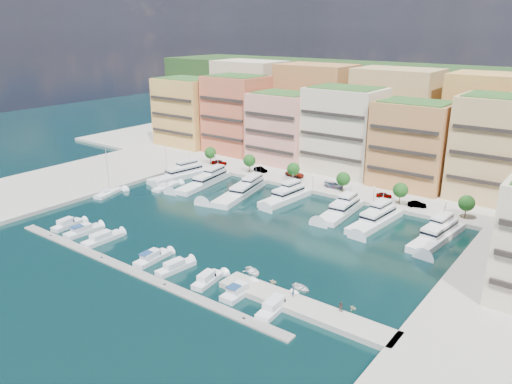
# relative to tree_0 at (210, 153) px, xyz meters

# --- Properties ---
(ground) EXTENTS (400.00, 400.00, 0.00)m
(ground) POSITION_rel_tree_0_xyz_m (40.00, -33.50, -4.74)
(ground) COLOR black
(ground) RESTS_ON ground
(north_quay) EXTENTS (220.00, 64.00, 2.00)m
(north_quay) POSITION_rel_tree_0_xyz_m (40.00, 28.50, -4.74)
(north_quay) COLOR #9E998E
(north_quay) RESTS_ON ground
(west_quay) EXTENTS (34.00, 76.00, 2.00)m
(west_quay) POSITION_rel_tree_0_xyz_m (-22.00, -41.50, -4.74)
(west_quay) COLOR #9E998E
(west_quay) RESTS_ON ground
(hillside) EXTENTS (240.00, 40.00, 58.00)m
(hillside) POSITION_rel_tree_0_xyz_m (40.00, 76.50, -4.74)
(hillside) COLOR #1B3616
(hillside) RESTS_ON ground
(south_pontoon) EXTENTS (72.00, 2.20, 0.35)m
(south_pontoon) POSITION_rel_tree_0_xyz_m (37.00, -63.50, -4.74)
(south_pontoon) COLOR gray
(south_pontoon) RESTS_ON ground
(finger_pier) EXTENTS (32.00, 5.00, 2.00)m
(finger_pier) POSITION_rel_tree_0_xyz_m (70.00, -55.50, -4.74)
(finger_pier) COLOR #9E998E
(finger_pier) RESTS_ON ground
(apartment_0) EXTENTS (22.00, 16.50, 24.80)m
(apartment_0) POSITION_rel_tree_0_xyz_m (-26.00, 16.49, 8.57)
(apartment_0) COLOR #E2AA52
(apartment_0) RESTS_ON north_quay
(apartment_1) EXTENTS (20.00, 16.50, 26.80)m
(apartment_1) POSITION_rel_tree_0_xyz_m (-4.00, 18.49, 9.57)
(apartment_1) COLOR #BE5F3F
(apartment_1) RESTS_ON north_quay
(apartment_2) EXTENTS (20.00, 15.50, 22.80)m
(apartment_2) POSITION_rel_tree_0_xyz_m (17.00, 16.49, 7.57)
(apartment_2) COLOR #E69680
(apartment_2) RESTS_ON north_quay
(apartment_3) EXTENTS (22.00, 16.50, 25.80)m
(apartment_3) POSITION_rel_tree_0_xyz_m (38.00, 18.49, 9.07)
(apartment_3) COLOR beige
(apartment_3) RESTS_ON north_quay
(apartment_4) EXTENTS (20.00, 15.50, 23.80)m
(apartment_4) POSITION_rel_tree_0_xyz_m (60.00, 16.49, 8.07)
(apartment_4) COLOR #BD8046
(apartment_4) RESTS_ON north_quay
(apartment_5) EXTENTS (22.00, 16.50, 26.80)m
(apartment_5) POSITION_rel_tree_0_xyz_m (82.00, 18.49, 9.57)
(apartment_5) COLOR tan
(apartment_5) RESTS_ON north_quay
(backblock_0) EXTENTS (26.00, 18.00, 30.00)m
(backblock_0) POSITION_rel_tree_0_xyz_m (-15.00, 40.50, 11.26)
(backblock_0) COLOR beige
(backblock_0) RESTS_ON north_quay
(backblock_1) EXTENTS (26.00, 18.00, 30.00)m
(backblock_1) POSITION_rel_tree_0_xyz_m (15.00, 40.50, 11.26)
(backblock_1) COLOR #BD8046
(backblock_1) RESTS_ON north_quay
(backblock_2) EXTENTS (26.00, 18.00, 30.00)m
(backblock_2) POSITION_rel_tree_0_xyz_m (45.00, 40.50, 11.26)
(backblock_2) COLOR tan
(backblock_2) RESTS_ON north_quay
(backblock_3) EXTENTS (26.00, 18.00, 30.00)m
(backblock_3) POSITION_rel_tree_0_xyz_m (75.00, 40.50, 11.26)
(backblock_3) COLOR #E2AA52
(backblock_3) RESTS_ON north_quay
(tree_0) EXTENTS (3.80, 3.80, 5.65)m
(tree_0) POSITION_rel_tree_0_xyz_m (0.00, 0.00, 0.00)
(tree_0) COLOR #473323
(tree_0) RESTS_ON north_quay
(tree_1) EXTENTS (3.80, 3.80, 5.65)m
(tree_1) POSITION_rel_tree_0_xyz_m (16.00, 0.00, 0.00)
(tree_1) COLOR #473323
(tree_1) RESTS_ON north_quay
(tree_2) EXTENTS (3.80, 3.80, 5.65)m
(tree_2) POSITION_rel_tree_0_xyz_m (32.00, 0.00, 0.00)
(tree_2) COLOR #473323
(tree_2) RESTS_ON north_quay
(tree_3) EXTENTS (3.80, 3.80, 5.65)m
(tree_3) POSITION_rel_tree_0_xyz_m (48.00, 0.00, 0.00)
(tree_3) COLOR #473323
(tree_3) RESTS_ON north_quay
(tree_4) EXTENTS (3.80, 3.80, 5.65)m
(tree_4) POSITION_rel_tree_0_xyz_m (64.00, 0.00, 0.00)
(tree_4) COLOR #473323
(tree_4) RESTS_ON north_quay
(tree_5) EXTENTS (3.80, 3.80, 5.65)m
(tree_5) POSITION_rel_tree_0_xyz_m (80.00, 0.00, 0.00)
(tree_5) COLOR #473323
(tree_5) RESTS_ON north_quay
(lamppost_0) EXTENTS (0.30, 0.30, 4.20)m
(lamppost_0) POSITION_rel_tree_0_xyz_m (4.00, -2.30, -0.92)
(lamppost_0) COLOR black
(lamppost_0) RESTS_ON north_quay
(lamppost_1) EXTENTS (0.30, 0.30, 4.20)m
(lamppost_1) POSITION_rel_tree_0_xyz_m (22.00, -2.30, -0.92)
(lamppost_1) COLOR black
(lamppost_1) RESTS_ON north_quay
(lamppost_2) EXTENTS (0.30, 0.30, 4.20)m
(lamppost_2) POSITION_rel_tree_0_xyz_m (40.00, -2.30, -0.92)
(lamppost_2) COLOR black
(lamppost_2) RESTS_ON north_quay
(lamppost_3) EXTENTS (0.30, 0.30, 4.20)m
(lamppost_3) POSITION_rel_tree_0_xyz_m (58.00, -2.30, -0.92)
(lamppost_3) COLOR black
(lamppost_3) RESTS_ON north_quay
(lamppost_4) EXTENTS (0.30, 0.30, 4.20)m
(lamppost_4) POSITION_rel_tree_0_xyz_m (76.00, -2.30, -0.92)
(lamppost_4) COLOR black
(lamppost_4) RESTS_ON north_quay
(yacht_0) EXTENTS (7.53, 21.52, 7.30)m
(yacht_0) POSITION_rel_tree_0_xyz_m (1.07, -14.17, -3.53)
(yacht_0) COLOR white
(yacht_0) RESTS_ON ground
(yacht_1) EXTENTS (7.49, 22.96, 7.30)m
(yacht_1) POSITION_rel_tree_0_xyz_m (11.60, -14.90, -3.65)
(yacht_1) COLOR white
(yacht_1) RESTS_ON ground
(yacht_2) EXTENTS (9.78, 24.48, 7.30)m
(yacht_2) POSITION_rel_tree_0_xyz_m (25.57, -15.48, -3.53)
(yacht_2) COLOR white
(yacht_2) RESTS_ON ground
(yacht_3) EXTENTS (5.94, 17.49, 7.30)m
(yacht_3) POSITION_rel_tree_0_xyz_m (38.00, -12.37, -3.53)
(yacht_3) COLOR white
(yacht_3) RESTS_ON ground
(yacht_4) EXTENTS (5.99, 18.07, 7.30)m
(yacht_4) POSITION_rel_tree_0_xyz_m (54.47, -12.69, -3.65)
(yacht_4) COLOR white
(yacht_4) RESTS_ON ground
(yacht_5) EXTENTS (6.20, 19.63, 7.30)m
(yacht_5) POSITION_rel_tree_0_xyz_m (63.82, -13.35, -3.53)
(yacht_5) COLOR white
(yacht_5) RESTS_ON ground
(yacht_6) EXTENTS (6.61, 20.53, 7.30)m
(yacht_6) POSITION_rel_tree_0_xyz_m (78.25, -13.73, -3.53)
(yacht_6) COLOR white
(yacht_6) RESTS_ON ground
(cruiser_0) EXTENTS (3.33, 7.73, 2.55)m
(cruiser_0) POSITION_rel_tree_0_xyz_m (7.95, -58.08, -4.20)
(cruiser_0) COLOR silver
(cruiser_0) RESTS_ON ground
(cruiser_1) EXTENTS (3.17, 8.54, 2.66)m
(cruiser_1) POSITION_rel_tree_0_xyz_m (14.08, -58.11, -4.17)
(cruiser_1) COLOR silver
(cruiser_1) RESTS_ON ground
(cruiser_2) EXTENTS (2.93, 9.25, 2.55)m
(cruiser_2) POSITION_rel_tree_0_xyz_m (21.04, -58.10, -4.20)
(cruiser_2) COLOR silver
(cruiser_2) RESTS_ON ground
(cruiser_4) EXTENTS (3.04, 8.26, 2.66)m
(cruiser_4) POSITION_rel_tree_0_xyz_m (36.70, -58.11, -4.17)
(cruiser_4) COLOR silver
(cruiser_4) RESTS_ON ground
(cruiser_5) EXTENTS (3.25, 8.38, 2.55)m
(cruiser_5) POSITION_rel_tree_0_xyz_m (43.23, -58.09, -4.20)
(cruiser_5) COLOR silver
(cruiser_5) RESTS_ON ground
(cruiser_6) EXTENTS (3.29, 7.45, 2.55)m
(cruiser_6) POSITION_rel_tree_0_xyz_m (51.39, -58.08, -4.20)
(cruiser_6) COLOR silver
(cruiser_6) RESTS_ON ground
(cruiser_7) EXTENTS (2.98, 7.24, 2.66)m
(cruiser_7) POSITION_rel_tree_0_xyz_m (58.50, -58.09, -4.17)
(cruiser_7) COLOR silver
(cruiser_7) RESTS_ON ground
(cruiser_8) EXTENTS (3.27, 9.02, 2.55)m
(cruiser_8) POSITION_rel_tree_0_xyz_m (66.22, -58.10, -4.20)
(cruiser_8) COLOR silver
(cruiser_8) RESTS_ON ground
(sailboat_1) EXTENTS (5.19, 9.63, 13.20)m
(sailboat_1) POSITION_rel_tree_0_xyz_m (-3.78, -37.83, -4.43)
(sailboat_1) COLOR white
(sailboat_1) RESTS_ON ground
(sailboat_2) EXTENTS (3.96, 9.79, 13.20)m
(sailboat_2) POSITION_rel_tree_0_xyz_m (4.74, -24.25, -4.43)
(sailboat_2) COLOR white
(sailboat_2) RESTS_ON ground
(tender_0) EXTENTS (4.98, 4.37, 0.86)m
(tender_0) POSITION_rel_tree_0_xyz_m (55.78, -50.42, -4.31)
(tender_0) COLOR white
(tender_0) RESTS_ON ground
(tender_3) EXTENTS (1.61, 1.48, 0.71)m
(tender_3) POSITION_rel_tree_0_xyz_m (76.35, -50.41, -4.39)
(tender_3) COLOR beige
(tender_3) RESTS_ON ground
(tender_1) EXTENTS (1.67, 1.44, 0.88)m
(tender_1) POSITION_rel_tree_0_xyz_m (60.97, -51.22, -4.30)
(tender_1) COLOR #C2BA95
(tender_1) RESTS_ON ground
(tender_2) EXTENTS (4.23, 3.40, 0.78)m
(tender_2) POSITION_rel_tree_0_xyz_m (66.21, -50.09, -4.35)
(tender_2) COLOR silver
(tender_2) RESTS_ON ground
(car_0) EXTENTS (5.28, 3.81, 1.67)m
(car_0) POSITION_rel_tree_0_xyz_m (2.91, 0.94, -2.91)
(car_0) COLOR gray
(car_0) RESTS_ON north_quay
(car_1) EXTENTS (4.81, 2.23, 1.52)m
(car_1) POSITION_rel_tree_0_xyz_m (18.56, 2.39, -2.98)
(car_1) COLOR gray
(car_1) RESTS_ON north_quay
(car_2) EXTENTS (6.26, 3.45, 1.66)m
(car_2) POSITION_rel_tree_0_xyz_m (29.77, 4.44, -2.91)
(car_2) COLOR gray
(car_2) RESTS_ON north_quay
(car_3) EXTENTS (5.42, 2.53, 1.53)m
(car_3) POSITION_rel_tree_0_xyz_m (44.22, 1.97, -2.98)
(car_3) COLOR gray
(car_3) RESTS_ON north_quay
(car_4) EXTENTS (4.38, 2.95, 1.38)m
(car_4) POSITION_rel_tree_0_xyz_m (58.83, 2.54, -3.05)
(car_4) COLOR gray
(car_4) RESTS_ON north_quay
(car_5) EXTENTS (4.79, 3.12, 1.49)m
(car_5) POSITION_rel_tree_0_xyz_m (68.37, 0.60, -3.00)
(car_5) COLOR gray
(car_5) RESTS_ON north_quay
(person_0) EXTENTS (0.63, 0.78, 1.87)m
(person_0) POSITION_rel_tree_0_xyz_m (67.21, -54.26, -2.81)
(person_0) COLOR #293752
(person_0) RESTS_ON finger_pier
(person_1) EXTENTS (0.82, 0.65, 1.65)m
(person_1) POSITION_rel_tree_0_xyz_m (75.65, -53.50, -2.92)
(person_1) COLOR #48352B
(person_1) RESTS_ON finger_pier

